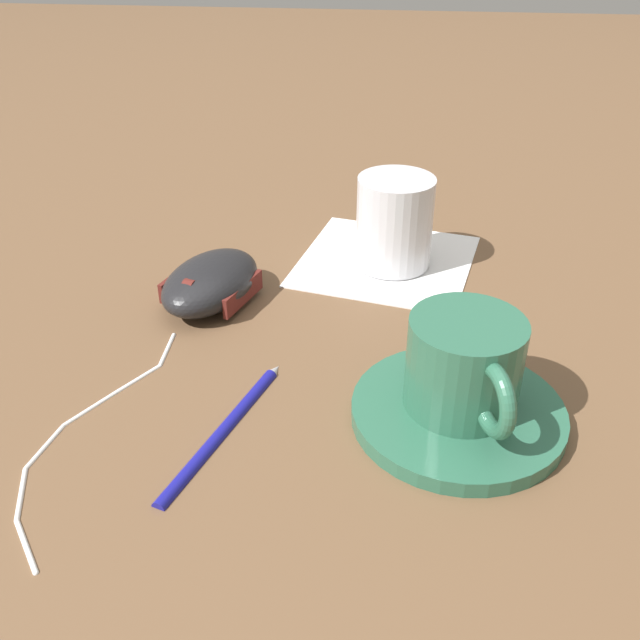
{
  "coord_description": "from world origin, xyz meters",
  "views": [
    {
      "loc": [
        0.03,
        -0.5,
        0.31
      ],
      "look_at": [
        -0.02,
        -0.06,
        0.03
      ],
      "focal_mm": 40.0,
      "sensor_mm": 36.0,
      "label": 1
    }
  ],
  "objects_px": {
    "saucer": "(458,413)",
    "drinking_glass": "(394,222)",
    "coffee_cup": "(465,365)",
    "computer_mouse": "(211,282)",
    "pen": "(225,424)"
  },
  "relations": [
    {
      "from": "saucer",
      "to": "drinking_glass",
      "type": "relative_size",
      "value": 1.73
    },
    {
      "from": "saucer",
      "to": "coffee_cup",
      "type": "xyz_separation_m",
      "value": [
        0.0,
        0.0,
        0.04
      ]
    },
    {
      "from": "coffee_cup",
      "to": "computer_mouse",
      "type": "distance_m",
      "value": 0.24
    },
    {
      "from": "saucer",
      "to": "drinking_glass",
      "type": "distance_m",
      "value": 0.22
    },
    {
      "from": "saucer",
      "to": "pen",
      "type": "xyz_separation_m",
      "value": [
        -0.15,
        -0.03,
        -0.0
      ]
    },
    {
      "from": "computer_mouse",
      "to": "pen",
      "type": "height_order",
      "value": "computer_mouse"
    },
    {
      "from": "saucer",
      "to": "drinking_glass",
      "type": "height_order",
      "value": "drinking_glass"
    },
    {
      "from": "pen",
      "to": "drinking_glass",
      "type": "bearing_deg",
      "value": 66.87
    },
    {
      "from": "drinking_glass",
      "to": "coffee_cup",
      "type": "bearing_deg",
      "value": -76.9
    },
    {
      "from": "pen",
      "to": "saucer",
      "type": "bearing_deg",
      "value": 9.97
    },
    {
      "from": "coffee_cup",
      "to": "computer_mouse",
      "type": "height_order",
      "value": "coffee_cup"
    },
    {
      "from": "coffee_cup",
      "to": "drinking_glass",
      "type": "distance_m",
      "value": 0.22
    },
    {
      "from": "drinking_glass",
      "to": "saucer",
      "type": "bearing_deg",
      "value": -77.39
    },
    {
      "from": "drinking_glass",
      "to": "pen",
      "type": "relative_size",
      "value": 0.55
    },
    {
      "from": "computer_mouse",
      "to": "pen",
      "type": "relative_size",
      "value": 0.82
    }
  ]
}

